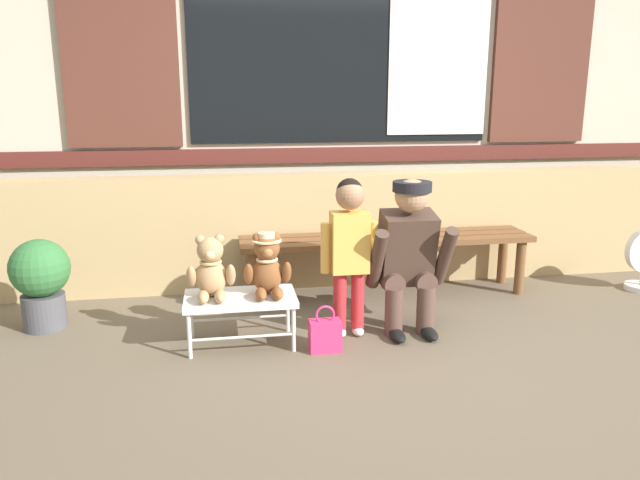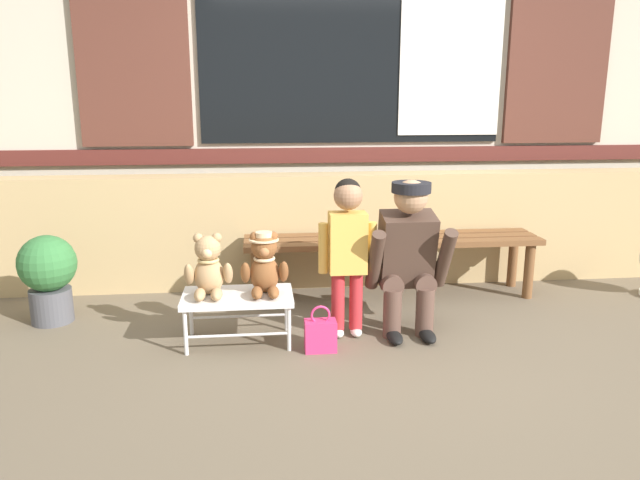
% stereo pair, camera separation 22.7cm
% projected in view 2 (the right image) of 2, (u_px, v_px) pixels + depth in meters
% --- Properties ---
extents(ground_plane, '(60.00, 60.00, 0.00)m').
position_uv_depth(ground_plane, '(401.00, 359.00, 3.36)').
color(ground_plane, brown).
extents(brick_low_wall, '(7.16, 0.25, 0.85)m').
position_uv_depth(brick_low_wall, '(359.00, 229.00, 4.63)').
color(brick_low_wall, tan).
rests_on(brick_low_wall, ground).
extents(shop_facade, '(7.31, 0.26, 3.76)m').
position_uv_depth(shop_facade, '(352.00, 36.00, 4.79)').
color(shop_facade, beige).
rests_on(shop_facade, ground).
extents(wooden_bench_long, '(2.10, 0.40, 0.44)m').
position_uv_depth(wooden_bench_long, '(392.00, 246.00, 4.31)').
color(wooden_bench_long, brown).
rests_on(wooden_bench_long, ground).
extents(small_display_bench, '(0.64, 0.36, 0.30)m').
position_uv_depth(small_display_bench, '(238.00, 299.00, 3.52)').
color(small_display_bench, silver).
rests_on(small_display_bench, ground).
extents(teddy_bear_plain, '(0.28, 0.26, 0.36)m').
position_uv_depth(teddy_bear_plain, '(208.00, 268.00, 3.46)').
color(teddy_bear_plain, tan).
rests_on(teddy_bear_plain, small_display_bench).
extents(teddy_bear_with_hat, '(0.28, 0.27, 0.36)m').
position_uv_depth(teddy_bear_with_hat, '(264.00, 265.00, 3.49)').
color(teddy_bear_with_hat, brown).
rests_on(teddy_bear_with_hat, small_display_bench).
extents(child_standing, '(0.35, 0.18, 0.96)m').
position_uv_depth(child_standing, '(348.00, 241.00, 3.55)').
color(child_standing, '#B7282D').
rests_on(child_standing, ground).
extents(adult_crouching, '(0.50, 0.49, 0.95)m').
position_uv_depth(adult_crouching, '(409.00, 256.00, 3.64)').
color(adult_crouching, brown).
rests_on(adult_crouching, ground).
extents(handbag_on_ground, '(0.18, 0.11, 0.27)m').
position_uv_depth(handbag_on_ground, '(320.00, 335.00, 3.44)').
color(handbag_on_ground, '#E53370').
rests_on(handbag_on_ground, ground).
extents(potted_plant, '(0.36, 0.36, 0.57)m').
position_uv_depth(potted_plant, '(48.00, 274.00, 3.83)').
color(potted_plant, '#4C4C51').
rests_on(potted_plant, ground).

